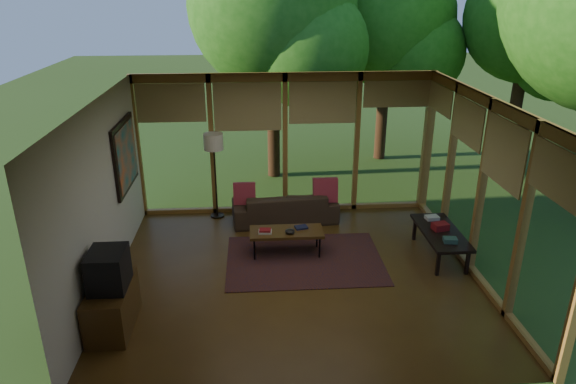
{
  "coord_description": "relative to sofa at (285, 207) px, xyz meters",
  "views": [
    {
      "loc": [
        -0.6,
        -6.84,
        4.13
      ],
      "look_at": [
        -0.07,
        0.7,
        1.1
      ],
      "focal_mm": 32.0,
      "sensor_mm": 36.0,
      "label": 1
    }
  ],
  "objects": [
    {
      "name": "television",
      "position": [
        -2.41,
        -3.12,
        0.57
      ],
      "size": [
        0.45,
        0.55,
        0.5
      ],
      "primitive_type": "cube",
      "color": "black",
      "rests_on": "media_cabinet"
    },
    {
      "name": "console_book_b",
      "position": [
        2.44,
        -1.51,
        0.23
      ],
      "size": [
        0.28,
        0.23,
        0.11
      ],
      "primitive_type": "cube",
      "rotation": [
        0.0,
        0.0,
        0.21
      ],
      "color": "maroon",
      "rests_on": "side_console"
    },
    {
      "name": "rug",
      "position": [
        0.22,
        -1.55,
        -0.28
      ],
      "size": [
        2.51,
        1.78,
        0.01
      ],
      "primitive_type": "cube",
      "color": "maroon",
      "rests_on": "floor"
    },
    {
      "name": "tree_far",
      "position": [
        5.52,
        2.51,
        3.22
      ],
      "size": [
        2.84,
        2.84,
        4.94
      ],
      "color": "#3C2315",
      "rests_on": "ground"
    },
    {
      "name": "coffee_table",
      "position": [
        -0.06,
        -1.31,
        0.11
      ],
      "size": [
        1.2,
        0.5,
        0.43
      ],
      "color": "#4E3215",
      "rests_on": "floor"
    },
    {
      "name": "floor",
      "position": [
        0.04,
        -2.0,
        -0.28
      ],
      "size": [
        5.5,
        5.5,
        0.0
      ],
      "primitive_type": "plane",
      "color": "#583B17",
      "rests_on": "ground"
    },
    {
      "name": "ct_book_lower",
      "position": [
        -0.41,
        -1.36,
        0.16
      ],
      "size": [
        0.22,
        0.17,
        0.03
      ],
      "primitive_type": "cube",
      "rotation": [
        0.0,
        0.0,
        -0.05
      ],
      "color": "beige",
      "rests_on": "coffee_table"
    },
    {
      "name": "pillow_right",
      "position": [
        0.75,
        -0.05,
        0.32
      ],
      "size": [
        0.46,
        0.24,
        0.48
      ],
      "primitive_type": "cube",
      "rotation": [
        -0.21,
        0.0,
        0.0
      ],
      "color": "maroon",
      "rests_on": "sofa"
    },
    {
      "name": "tree_ne",
      "position": [
        2.69,
        3.76,
        3.14
      ],
      "size": [
        3.17,
        3.17,
        5.02
      ],
      "color": "#3C2315",
      "rests_on": "ground"
    },
    {
      "name": "console_book_c",
      "position": [
        2.44,
        -1.11,
        0.2
      ],
      "size": [
        0.24,
        0.19,
        0.06
      ],
      "primitive_type": "cube",
      "rotation": [
        0.0,
        0.0,
        0.12
      ],
      "color": "beige",
      "rests_on": "side_console"
    },
    {
      "name": "wall_front",
      "position": [
        0.04,
        -4.5,
        1.07
      ],
      "size": [
        5.5,
        0.04,
        2.7
      ],
      "primitive_type": "cube",
      "color": "beige",
      "rests_on": "ground"
    },
    {
      "name": "wall_painting",
      "position": [
        -2.68,
        -0.6,
        1.27
      ],
      "size": [
        0.06,
        1.35,
        1.15
      ],
      "color": "black",
      "rests_on": "wall_left"
    },
    {
      "name": "floor_lamp",
      "position": [
        -1.29,
        0.28,
        1.12
      ],
      "size": [
        0.36,
        0.36,
        1.65
      ],
      "color": "black",
      "rests_on": "floor"
    },
    {
      "name": "ct_book_upper",
      "position": [
        -0.41,
        -1.36,
        0.19
      ],
      "size": [
        0.2,
        0.16,
        0.03
      ],
      "primitive_type": "cube",
      "rotation": [
        0.0,
        0.0,
        -0.09
      ],
      "color": "maroon",
      "rests_on": "coffee_table"
    },
    {
      "name": "console_book_a",
      "position": [
        2.44,
        -1.96,
        0.21
      ],
      "size": [
        0.22,
        0.18,
        0.07
      ],
      "primitive_type": "cube",
      "rotation": [
        0.0,
        0.0,
        -0.14
      ],
      "color": "#2F524B",
      "rests_on": "side_console"
    },
    {
      "name": "side_console",
      "position": [
        2.44,
        -1.56,
        0.13
      ],
      "size": [
        0.6,
        1.4,
        0.46
      ],
      "color": "black",
      "rests_on": "floor"
    },
    {
      "name": "wall_left",
      "position": [
        -2.71,
        -2.0,
        1.07
      ],
      "size": [
        0.04,
        5.0,
        2.7
      ],
      "primitive_type": "cube",
      "color": "beige",
      "rests_on": "ground"
    },
    {
      "name": "exterior_lawn",
      "position": [
        8.04,
        6.0,
        -0.29
      ],
      "size": [
        40.0,
        40.0,
        0.0
      ],
      "primitive_type": "plane",
      "color": "#31501E",
      "rests_on": "ground"
    },
    {
      "name": "tree_nw",
      "position": [
        -0.09,
        2.6,
        3.46
      ],
      "size": [
        3.58,
        3.58,
        5.55
      ],
      "color": "#3C2315",
      "rests_on": "ground"
    },
    {
      "name": "ct_book_side",
      "position": [
        0.19,
        -1.23,
        0.16
      ],
      "size": [
        0.23,
        0.2,
        0.03
      ],
      "primitive_type": "cube",
      "rotation": [
        0.0,
        0.0,
        0.26
      ],
      "color": "black",
      "rests_on": "coffee_table"
    },
    {
      "name": "pillow_left",
      "position": [
        -0.75,
        -0.05,
        0.3
      ],
      "size": [
        0.41,
        0.22,
        0.43
      ],
      "primitive_type": "cube",
      "rotation": [
        -0.21,
        0.0,
        0.0
      ],
      "color": "maroon",
      "rests_on": "sofa"
    },
    {
      "name": "sofa",
      "position": [
        0.0,
        0.0,
        0.0
      ],
      "size": [
        2.01,
        0.94,
        0.57
      ],
      "primitive_type": "imported",
      "rotation": [
        0.0,
        0.0,
        3.24
      ],
      "color": "#392A1C",
      "rests_on": "floor"
    },
    {
      "name": "ct_bowl",
      "position": [
        -0.01,
        -1.41,
        0.18
      ],
      "size": [
        0.16,
        0.16,
        0.07
      ],
      "primitive_type": "ellipsoid",
      "color": "black",
      "rests_on": "coffee_table"
    },
    {
      "name": "ceiling",
      "position": [
        0.04,
        -2.0,
        2.42
      ],
      "size": [
        5.5,
        5.5,
        0.0
      ],
      "primitive_type": "plane",
      "rotation": [
        3.14,
        0.0,
        0.0
      ],
      "color": "silver",
      "rests_on": "ground"
    },
    {
      "name": "media_cabinet",
      "position": [
        -2.43,
        -3.12,
        0.02
      ],
      "size": [
        0.5,
        1.0,
        0.6
      ],
      "primitive_type": "cube",
      "color": "#4E3215",
      "rests_on": "floor"
    },
    {
      "name": "window_wall_back",
      "position": [
        0.04,
        0.5,
        1.07
      ],
      "size": [
        5.5,
        0.12,
        2.7
      ],
      "primitive_type": "cube",
      "color": "olive",
      "rests_on": "ground"
    },
    {
      "name": "window_wall_right",
      "position": [
        2.79,
        -2.0,
        1.07
      ],
      "size": [
        0.12,
        5.0,
        2.7
      ],
      "primitive_type": "cube",
      "color": "olive",
      "rests_on": "ground"
    }
  ]
}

